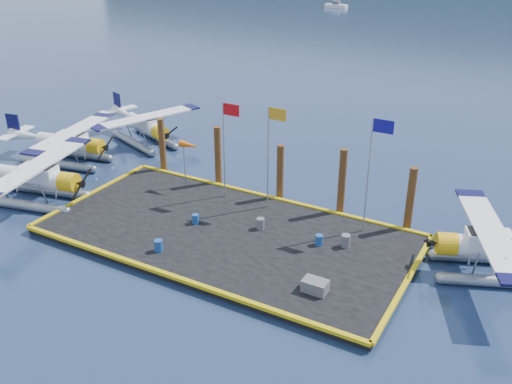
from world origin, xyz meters
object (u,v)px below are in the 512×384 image
flagpole_red (227,136)px  piling_0 (162,147)px  drum_5 (260,224)px  seaplane_a (34,180)px  piling_3 (342,184)px  seaplane_c (146,127)px  crate (315,286)px  drum_4 (319,240)px  flagpole_yellow (271,143)px  windsock (190,146)px  piling_4 (410,201)px  drum_0 (195,219)px  piling_2 (280,174)px  seaplane_d (495,249)px  drum_2 (346,241)px  seaplane_b (68,145)px  piling_1 (218,158)px  drum_3 (159,246)px  flagpole_blue (373,159)px

flagpole_red → piling_0: bearing=165.5°
drum_5 → flagpole_red: flagpole_red is taller
seaplane_a → piling_3: 18.69m
seaplane_c → crate: (19.81, -12.17, -0.69)m
drum_4 → flagpole_yellow: flagpole_yellow is taller
windsock → piling_4: (13.53, 1.60, -1.23)m
drum_0 → piling_2: piling_2 is taller
seaplane_d → windsock: 18.41m
drum_2 → drum_4: 1.38m
flagpole_yellow → seaplane_b: bearing=-179.6°
drum_0 → piling_0: 8.52m
flagpole_yellow → piling_1: flagpole_yellow is taller
piling_2 → flagpole_red: bearing=-150.2°
crate → seaplane_b: bearing=163.8°
drum_0 → crate: size_ratio=0.47×
windsock → piling_4: size_ratio=0.78×
seaplane_a → seaplane_c: size_ratio=1.11×
seaplane_c → crate: bearing=79.5°
flagpole_red → piling_4: size_ratio=1.50×
piling_1 → piling_2: piling_1 is taller
piling_4 → seaplane_b: bearing=-175.9°
seaplane_a → drum_5: size_ratio=15.58×
drum_3 → crate: (8.52, 0.70, -0.02)m
drum_2 → piling_1: bearing=160.3°
seaplane_d → windsock: bearing=65.6°
seaplane_a → piling_1: 11.39m
seaplane_a → drum_3: (10.65, -1.47, -0.79)m
drum_5 → piling_4: size_ratio=0.16×
seaplane_a → flagpole_blue: (19.36, 5.77, 3.17)m
piling_0 → piling_3: piling_3 is taller
flagpole_yellow → windsock: flagpole_yellow is taller
drum_3 → seaplane_d: bearing=24.0°
drum_3 → seaplane_c: bearing=131.3°
seaplane_d → piling_1: piling_1 is taller
seaplane_d → windsock: size_ratio=2.89×
drum_3 → piling_2: 9.27m
drum_5 → flagpole_blue: 7.08m
seaplane_b → piling_1: piling_1 is taller
piling_1 → crate: bearing=-37.8°
drum_0 → windsock: 5.47m
drum_4 → crate: (1.52, -3.95, 0.01)m
windsock → piling_3: (9.53, 1.60, -1.08)m
flagpole_red → flagpole_blue: (8.99, -0.00, 0.29)m
flagpole_yellow → flagpole_blue: 6.00m
seaplane_c → flagpole_yellow: (14.01, -5.62, 3.13)m
drum_3 → piling_4: (10.51, 8.85, 1.28)m
drum_2 → piling_1: (-10.26, 3.68, 1.36)m
drum_0 → drum_5: (3.50, 1.26, 0.04)m
drum_5 → crate: size_ratio=0.54×
drum_3 → drum_5: (3.45, 4.67, -0.00)m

